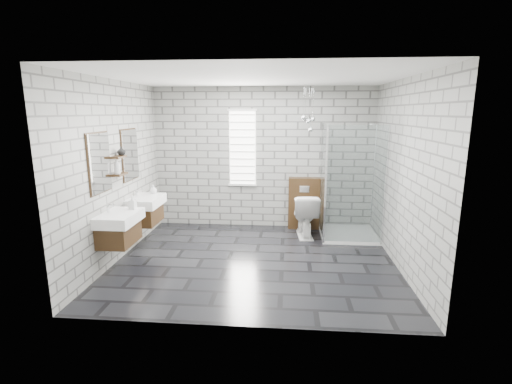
# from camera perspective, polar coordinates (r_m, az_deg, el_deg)

# --- Properties ---
(floor) EXTENTS (4.20, 3.60, 0.02)m
(floor) POSITION_cam_1_polar(r_m,az_deg,el_deg) (5.79, -0.13, -10.55)
(floor) COLOR black
(floor) RESTS_ON ground
(ceiling) EXTENTS (4.20, 3.60, 0.02)m
(ceiling) POSITION_cam_1_polar(r_m,az_deg,el_deg) (5.36, -0.15, 17.35)
(ceiling) COLOR white
(ceiling) RESTS_ON wall_back
(wall_back) EXTENTS (4.20, 0.02, 2.70)m
(wall_back) POSITION_cam_1_polar(r_m,az_deg,el_deg) (7.20, 1.12, 5.19)
(wall_back) COLOR #9A9A95
(wall_back) RESTS_ON floor
(wall_front) EXTENTS (4.20, 0.02, 2.70)m
(wall_front) POSITION_cam_1_polar(r_m,az_deg,el_deg) (3.65, -2.61, -1.79)
(wall_front) COLOR #9A9A95
(wall_front) RESTS_ON floor
(wall_left) EXTENTS (0.02, 3.60, 2.70)m
(wall_left) POSITION_cam_1_polar(r_m,az_deg,el_deg) (5.97, -20.77, 2.94)
(wall_left) COLOR #9A9A95
(wall_left) RESTS_ON floor
(wall_right) EXTENTS (0.02, 3.60, 2.70)m
(wall_right) POSITION_cam_1_polar(r_m,az_deg,el_deg) (5.64, 21.78, 2.35)
(wall_right) COLOR #9A9A95
(wall_right) RESTS_ON floor
(vanity_left) EXTENTS (0.47, 0.70, 1.57)m
(vanity_left) POSITION_cam_1_polar(r_m,az_deg,el_deg) (5.56, -20.64, -3.96)
(vanity_left) COLOR #3B2512
(vanity_left) RESTS_ON wall_left
(vanity_right) EXTENTS (0.47, 0.70, 1.57)m
(vanity_right) POSITION_cam_1_polar(r_m,az_deg,el_deg) (6.45, -16.88, -1.53)
(vanity_right) COLOR #3B2512
(vanity_right) RESTS_ON wall_left
(shelf_lower) EXTENTS (0.14, 0.30, 0.03)m
(shelf_lower) POSITION_cam_1_polar(r_m,az_deg,el_deg) (5.90, -20.25, 2.58)
(shelf_lower) COLOR #3B2512
(shelf_lower) RESTS_ON wall_left
(shelf_upper) EXTENTS (0.14, 0.30, 0.03)m
(shelf_upper) POSITION_cam_1_polar(r_m,az_deg,el_deg) (5.86, -20.44, 5.08)
(shelf_upper) COLOR #3B2512
(shelf_upper) RESTS_ON wall_left
(window) EXTENTS (0.56, 0.05, 1.48)m
(window) POSITION_cam_1_polar(r_m,az_deg,el_deg) (7.18, -2.10, 6.78)
(window) COLOR white
(window) RESTS_ON wall_back
(cistern_panel) EXTENTS (0.60, 0.20, 1.00)m
(cistern_panel) POSITION_cam_1_polar(r_m,az_deg,el_deg) (7.24, 7.37, -1.72)
(cistern_panel) COLOR #3B2512
(cistern_panel) RESTS_ON floor
(flush_plate) EXTENTS (0.18, 0.01, 0.12)m
(flush_plate) POSITION_cam_1_polar(r_m,az_deg,el_deg) (7.07, 7.47, 0.44)
(flush_plate) COLOR silver
(flush_plate) RESTS_ON cistern_panel
(shower_enclosure) EXTENTS (1.00, 1.00, 2.03)m
(shower_enclosure) POSITION_cam_1_polar(r_m,az_deg,el_deg) (6.81, 13.46, -2.83)
(shower_enclosure) COLOR white
(shower_enclosure) RESTS_ON floor
(pendant_cluster) EXTENTS (0.26, 0.21, 0.82)m
(pendant_cluster) POSITION_cam_1_polar(r_m,az_deg,el_deg) (6.71, 8.03, 10.80)
(pendant_cluster) COLOR silver
(pendant_cluster) RESTS_ON ceiling
(toilet) EXTENTS (0.50, 0.81, 0.79)m
(toilet) POSITION_cam_1_polar(r_m,az_deg,el_deg) (6.82, 7.50, -3.50)
(toilet) COLOR white
(toilet) RESTS_ON floor
(soap_bottle_a) EXTENTS (0.09, 0.10, 0.20)m
(soap_bottle_a) POSITION_cam_1_polar(r_m,az_deg,el_deg) (5.65, -18.48, -1.54)
(soap_bottle_a) COLOR #B2B2B2
(soap_bottle_a) RESTS_ON vanity_left
(soap_bottle_b) EXTENTS (0.15, 0.15, 0.15)m
(soap_bottle_b) POSITION_cam_1_polar(r_m,az_deg,el_deg) (6.63, -15.54, 0.41)
(soap_bottle_b) COLOR #B2B2B2
(soap_bottle_b) RESTS_ON vanity_right
(soap_bottle_c) EXTENTS (0.09, 0.09, 0.23)m
(soap_bottle_c) POSITION_cam_1_polar(r_m,az_deg,el_deg) (5.80, -20.60, 3.70)
(soap_bottle_c) COLOR #B2B2B2
(soap_bottle_c) RESTS_ON shelf_lower
(vase) EXTENTS (0.16, 0.16, 0.13)m
(vase) POSITION_cam_1_polar(r_m,az_deg,el_deg) (5.94, -20.00, 5.96)
(vase) COLOR #B2B2B2
(vase) RESTS_ON shelf_upper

